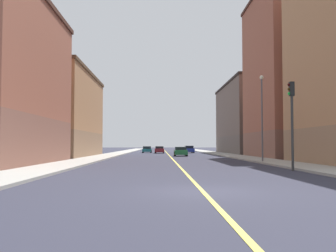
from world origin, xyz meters
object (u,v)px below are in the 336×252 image
object	(u,v)px
building_left_far	(249,119)
car_maroon	(160,150)
traffic_light_left_near	(292,113)
car_green	(181,152)
car_teal	(147,150)
building_left_mid	(289,75)
street_lamp_left_near	(262,110)
building_right_midblock	(60,115)
car_blue	(189,149)

from	to	relation	value
building_left_far	car_maroon	world-z (taller)	building_left_far
traffic_light_left_near	car_maroon	world-z (taller)	traffic_light_left_near
building_left_far	car_green	distance (m)	20.30
traffic_light_left_near	car_teal	xyz separation A→B (m)	(-10.78, 53.18, -3.03)
building_left_mid	car_maroon	world-z (taller)	building_left_mid
building_left_far	car_green	xyz separation A→B (m)	(-13.30, -14.21, -5.76)
street_lamp_left_near	car_teal	size ratio (longest dim) A/B	1.91
building_right_midblock	car_green	size ratio (longest dim) A/B	4.67
building_left_mid	car_blue	distance (m)	31.11
building_left_mid	traffic_light_left_near	distance (m)	25.83
street_lamp_left_near	car_green	distance (m)	21.84
car_teal	traffic_light_left_near	bearing A→B (deg)	-78.54
building_left_mid	car_blue	world-z (taller)	building_left_mid
building_left_far	car_maroon	xyz separation A→B (m)	(-16.31, 3.33, -5.76)
building_left_mid	street_lamp_left_near	world-z (taller)	building_left_mid
car_blue	car_teal	distance (m)	8.55
building_left_mid	car_maroon	size ratio (longest dim) A/B	4.91
building_right_midblock	car_teal	xyz separation A→B (m)	(10.94, 25.60, -5.06)
traffic_light_left_near	car_teal	world-z (taller)	traffic_light_left_near
building_left_far	car_green	size ratio (longest dim) A/B	5.34
car_maroon	building_right_midblock	bearing A→B (deg)	-122.56
car_maroon	street_lamp_left_near	bearing A→B (deg)	-76.29
car_maroon	building_left_far	bearing A→B (deg)	-11.53
building_left_mid	building_left_far	world-z (taller)	building_left_mid
building_right_midblock	street_lamp_left_near	world-z (taller)	building_right_midblock
car_teal	building_right_midblock	bearing A→B (deg)	-113.13
car_blue	car_maroon	xyz separation A→B (m)	(-5.80, -2.54, -0.04)
traffic_light_left_near	street_lamp_left_near	bearing A→B (deg)	84.53
car_green	car_teal	world-z (taller)	car_green
building_left_mid	car_teal	distance (m)	36.43
car_green	car_teal	xyz separation A→B (m)	(-5.53, 22.07, -0.02)
building_left_far	car_teal	xyz separation A→B (m)	(-18.83, 7.86, -5.78)
building_left_far	car_teal	world-z (taller)	building_left_far
car_blue	car_green	xyz separation A→B (m)	(-2.79, -20.08, -0.04)
building_left_mid	traffic_light_left_near	xyz separation A→B (m)	(-8.05, -23.58, -6.79)
building_right_midblock	street_lamp_left_near	size ratio (longest dim) A/B	2.68
building_left_mid	car_green	xyz separation A→B (m)	(-13.30, 7.53, -9.80)
car_teal	building_left_far	bearing A→B (deg)	-22.66
car_teal	car_blue	bearing A→B (deg)	-13.49
building_left_mid	building_right_midblock	bearing A→B (deg)	172.35
traffic_light_left_near	car_blue	distance (m)	51.33
building_left_mid	traffic_light_left_near	bearing A→B (deg)	-108.84
street_lamp_left_near	car_blue	size ratio (longest dim) A/B	1.78
car_green	car_teal	distance (m)	22.75
street_lamp_left_near	car_green	xyz separation A→B (m)	(-6.27, 20.50, -4.19)
building_right_midblock	car_maroon	size ratio (longest dim) A/B	4.94
building_right_midblock	car_maroon	world-z (taller)	building_right_midblock
building_left_far	car_green	world-z (taller)	building_left_far
building_left_mid	car_maroon	distance (m)	31.47
street_lamp_left_near	car_maroon	distance (m)	39.37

